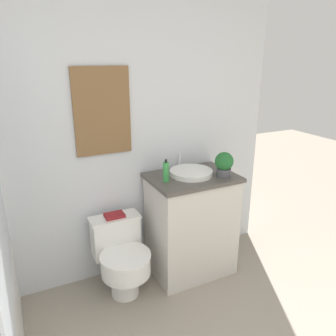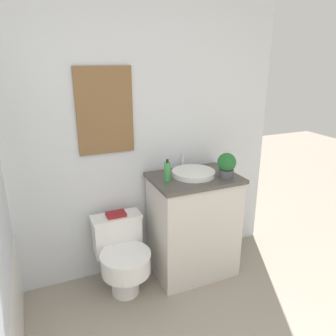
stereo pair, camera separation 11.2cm
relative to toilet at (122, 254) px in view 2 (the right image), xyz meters
The scene contains 7 objects.
wall_back 1.00m from the toilet, 119.96° to the left, with size 3.27×0.07×2.50m.
toilet is the anchor object (origin of this frame).
vanity 0.63m from the toilet, ahead, with size 0.69×0.49×0.87m.
sink 0.84m from the toilet, ahead, with size 0.34×0.38×0.13m.
soap_bottle 0.74m from the toilet, ahead, with size 0.05×0.05×0.17m.
potted_plant 1.07m from the toilet, ahead, with size 0.15×0.15×0.20m.
book_on_tank 0.31m from the toilet, 90.00° to the left, with size 0.15×0.11×0.02m.
Camera 2 is at (-0.36, -0.04, 1.77)m, focal length 35.00 mm.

